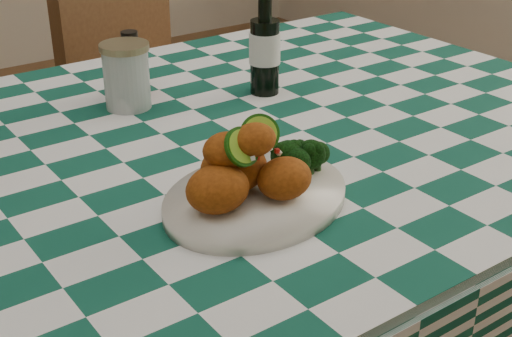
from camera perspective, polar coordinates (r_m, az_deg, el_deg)
dining_table at (r=1.39m, az=-5.28°, el=-13.18°), size 1.66×1.06×0.79m
plate at (r=0.99m, az=0.00°, el=-2.37°), size 0.34×0.30×0.02m
fried_chicken_pile at (r=0.96m, az=-0.45°, el=0.70°), size 0.16×0.12×0.11m
broccoli_side at (r=1.04m, az=3.63°, el=0.99°), size 0.07×0.07×0.05m
ketchup_bottle at (r=1.40m, az=-9.92°, el=8.27°), size 0.07×0.07×0.13m
mason_jar at (r=1.33m, az=-10.32°, el=7.30°), size 0.11×0.11×0.12m
beer_bottle at (r=1.37m, az=0.71°, el=10.29°), size 0.06×0.06×0.21m
wooden_chair_right at (r=2.08m, az=-6.35°, el=4.29°), size 0.60×0.62×0.99m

